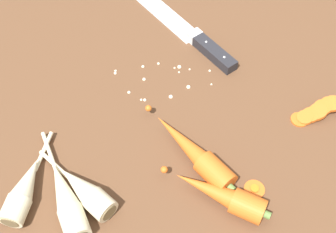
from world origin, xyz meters
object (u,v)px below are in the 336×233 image
Objects in this scene: parsnip_mid_right at (85,191)px; carrot_slice_stray_near at (254,189)px; whole_carrot at (194,153)px; parsnip_mid_left at (24,190)px; whole_carrot_second at (222,195)px; parsnip_front at (66,199)px; chefs_knife at (178,23)px; carrot_slice_stack at (317,111)px.

carrot_slice_stray_near is (26.27, -8.53, -1.62)cm from parsnip_mid_right.
parsnip_mid_left is (-28.28, 3.12, -0.12)cm from whole_carrot.
whole_carrot_second reaches higher than carrot_slice_stray_near.
whole_carrot is 0.98× the size of parsnip_front.
parsnip_mid_right is at bearing -130.82° from chefs_knife.
parsnip_mid_right is 4.79× the size of carrot_slice_stray_near.
carrot_slice_stray_near is at bearing -15.69° from parsnip_front.
chefs_knife is 42.17cm from carrot_slice_stray_near.
parsnip_front is at bearing -178.11° from carrot_slice_stack.
chefs_knife is 48.49cm from parsnip_mid_left.
whole_carrot is at bearing 1.43° from parsnip_mid_right.
parsnip_mid_left is at bearing 161.09° from carrot_slice_stray_near.
whole_carrot reaches higher than parsnip_mid_left.
chefs_knife is 2.34× the size of whole_carrot_second.
parsnip_mid_right is at bearing 162.02° from carrot_slice_stray_near.
chefs_knife is 34.54cm from whole_carrot.
whole_carrot reaches higher than parsnip_mid_right.
parsnip_mid_right is (-19.15, -0.48, -0.12)cm from whole_carrot.
parsnip_mid_left reaches higher than carrot_slice_stack.
whole_carrot reaches higher than chefs_knife.
whole_carrot is at bearing 97.39° from whole_carrot_second.
parsnip_front is 3.19cm from parsnip_mid_right.
chefs_knife is 1.58× the size of parsnip_front.
parsnip_mid_right reaches higher than carrot_slice_stray_near.
whole_carrot and whole_carrot_second have the same top height.
whole_carrot_second is 0.90× the size of parsnip_mid_left.
whole_carrot_second is 0.89× the size of parsnip_mid_right.
parsnip_mid_right is at bearing 4.54° from parsnip_front.
parsnip_mid_right is at bearing -178.57° from whole_carrot.
whole_carrot_second is 0.67× the size of parsnip_front.
whole_carrot_second reaches higher than parsnip_mid_left.
whole_carrot_second is at bearing -82.61° from whole_carrot.
parsnip_mid_left is 9.81cm from parsnip_mid_right.
whole_carrot is 1.31× the size of parsnip_mid_left.
carrot_slice_stack is (53.28, -2.30, -0.76)cm from parsnip_mid_left.
carrot_slice_stack is (47.33, 1.56, -0.76)cm from parsnip_front.
parsnip_mid_right reaches higher than carrot_slice_stack.
parsnip_mid_left is at bearing 173.70° from whole_carrot.
whole_carrot reaches higher than parsnip_front.
whole_carrot is (-9.83, -33.08, 1.45)cm from chefs_knife.
parsnip_mid_right is 1.68× the size of carrot_slice_stack.
parsnip_mid_left is at bearing 158.47° from parsnip_mid_right.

